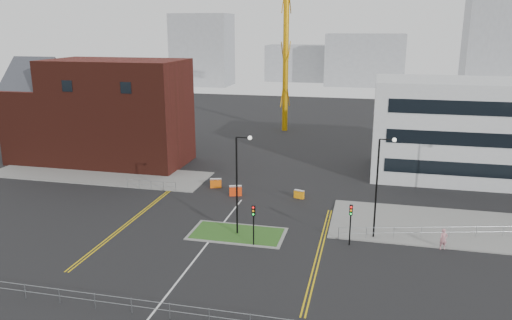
{
  "coord_description": "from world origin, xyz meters",
  "views": [
    {
      "loc": [
        13.24,
        -32.35,
        18.22
      ],
      "look_at": [
        1.98,
        15.5,
        5.0
      ],
      "focal_mm": 35.0,
      "sensor_mm": 36.0,
      "label": 1
    }
  ],
  "objects": [
    {
      "name": "railing_front",
      "position": [
        0.0,
        -6.0,
        0.78
      ],
      "size": [
        24.05,
        0.05,
        1.1
      ],
      "color": "gray",
      "rests_on": "ground"
    },
    {
      "name": "barrier_right",
      "position": [
        6.0,
        18.97,
        0.5
      ],
      "size": [
        1.16,
        0.66,
        0.93
      ],
      "color": "#FF990E",
      "rests_on": "ground"
    },
    {
      "name": "traffic_light_right",
      "position": [
        12.0,
        7.98,
        2.57
      ],
      "size": [
        0.28,
        0.33,
        3.65
      ],
      "color": "black",
      "rests_on": "ground"
    },
    {
      "name": "skyline_b",
      "position": [
        10.0,
        130.0,
        8.0
      ],
      "size": [
        24.0,
        12.0,
        16.0
      ],
      "primitive_type": "cube",
      "color": "gray",
      "rests_on": "ground"
    },
    {
      "name": "office_block",
      "position": [
        26.01,
        31.97,
        6.0
      ],
      "size": [
        25.0,
        12.2,
        12.0
      ],
      "color": "silver",
      "rests_on": "ground"
    },
    {
      "name": "pedestrian",
      "position": [
        19.73,
        8.98,
        0.91
      ],
      "size": [
        0.76,
        0.61,
        1.81
      ],
      "primitive_type": "imported",
      "rotation": [
        0.0,
        0.0,
        0.29
      ],
      "color": "#D08690",
      "rests_on": "ground"
    },
    {
      "name": "island_kerb",
      "position": [
        2.0,
        8.0,
        0.04
      ],
      "size": [
        8.6,
        4.6,
        0.08
      ],
      "primitive_type": "cube",
      "color": "slate",
      "rests_on": "ground"
    },
    {
      "name": "yellow_right_a",
      "position": [
        9.5,
        6.0,
        0.01
      ],
      "size": [
        0.12,
        20.0,
        0.01
      ],
      "primitive_type": "cube",
      "color": "gold",
      "rests_on": "ground"
    },
    {
      "name": "brick_building",
      "position": [
        -22.97,
        28.0,
        6.85
      ],
      "size": [
        24.2,
        10.07,
        14.24
      ],
      "color": "#441811",
      "rests_on": "ground"
    },
    {
      "name": "streetlamp_right_near",
      "position": [
        14.22,
        10.0,
        5.41
      ],
      "size": [
        1.46,
        0.36,
        9.18
      ],
      "color": "black",
      "rests_on": "ground"
    },
    {
      "name": "pavement_right",
      "position": [
        22.0,
        14.0,
        0.06
      ],
      "size": [
        24.0,
        10.0,
        0.12
      ],
      "primitive_type": "cube",
      "color": "slate",
      "rests_on": "ground"
    },
    {
      "name": "skyline_c",
      "position": [
        45.0,
        125.0,
        14.0
      ],
      "size": [
        14.0,
        12.0,
        28.0
      ],
      "primitive_type": "cube",
      "color": "gray",
      "rests_on": "ground"
    },
    {
      "name": "barrier_mid",
      "position": [
        -4.0,
        20.44,
        0.59
      ],
      "size": [
        1.37,
        0.79,
        1.09
      ],
      "color": "#E15D0C",
      "rests_on": "ground"
    },
    {
      "name": "railing_right",
      "position": [
        20.5,
        11.5,
        0.78
      ],
      "size": [
        19.05,
        5.05,
        1.1
      ],
      "color": "gray",
      "rests_on": "ground"
    },
    {
      "name": "traffic_light_island",
      "position": [
        4.0,
        5.98,
        2.57
      ],
      "size": [
        0.28,
        0.33,
        3.65
      ],
      "color": "black",
      "rests_on": "ground"
    },
    {
      "name": "centre_line",
      "position": [
        0.0,
        2.0,
        0.01
      ],
      "size": [
        0.15,
        30.0,
        0.01
      ],
      "primitive_type": "cube",
      "color": "silver",
      "rests_on": "ground"
    },
    {
      "name": "skyline_a",
      "position": [
        -40.0,
        120.0,
        11.0
      ],
      "size": [
        18.0,
        12.0,
        22.0
      ],
      "primitive_type": "cube",
      "color": "gray",
      "rests_on": "ground"
    },
    {
      "name": "ground",
      "position": [
        0.0,
        0.0,
        0.0
      ],
      "size": [
        200.0,
        200.0,
        0.0
      ],
      "primitive_type": "plane",
      "color": "black",
      "rests_on": "ground"
    },
    {
      "name": "railing_left",
      "position": [
        -11.0,
        18.0,
        0.74
      ],
      "size": [
        6.05,
        0.05,
        1.1
      ],
      "color": "gray",
      "rests_on": "ground"
    },
    {
      "name": "yellow_left_a",
      "position": [
        -9.0,
        10.0,
        0.01
      ],
      "size": [
        0.12,
        24.0,
        0.01
      ],
      "primitive_type": "cube",
      "color": "gold",
      "rests_on": "ground"
    },
    {
      "name": "barrier_left",
      "position": [
        -1.0,
        18.23,
        0.63
      ],
      "size": [
        1.44,
        0.86,
        1.15
      ],
      "color": "#E9390C",
      "rests_on": "ground"
    },
    {
      "name": "yellow_left_b",
      "position": [
        -8.7,
        10.0,
        0.01
      ],
      "size": [
        0.12,
        24.0,
        0.01
      ],
      "primitive_type": "cube",
      "color": "gold",
      "rests_on": "ground"
    },
    {
      "name": "streetlamp_island",
      "position": [
        2.22,
        8.0,
        5.41
      ],
      "size": [
        1.46,
        0.36,
        9.18
      ],
      "color": "black",
      "rests_on": "ground"
    },
    {
      "name": "grass_island",
      "position": [
        2.0,
        8.0,
        0.06
      ],
      "size": [
        8.0,
        4.0,
        0.12
      ],
      "primitive_type": "cube",
      "color": "#284D19",
      "rests_on": "ground"
    },
    {
      "name": "skyline_d",
      "position": [
        -8.0,
        140.0,
        6.0
      ],
      "size": [
        30.0,
        12.0,
        12.0
      ],
      "primitive_type": "cube",
      "color": "gray",
      "rests_on": "ground"
    },
    {
      "name": "pavement_left",
      "position": [
        -20.0,
        22.0,
        0.06
      ],
      "size": [
        28.0,
        8.0,
        0.12
      ],
      "primitive_type": "cube",
      "color": "slate",
      "rests_on": "ground"
    },
    {
      "name": "yellow_right_b",
      "position": [
        9.8,
        6.0,
        0.01
      ],
      "size": [
        0.12,
        20.0,
        0.01
      ],
      "primitive_type": "cube",
      "color": "gold",
      "rests_on": "ground"
    }
  ]
}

